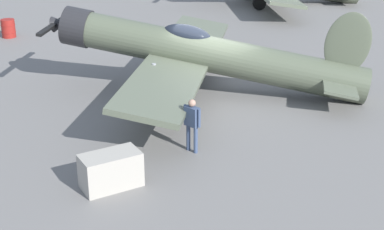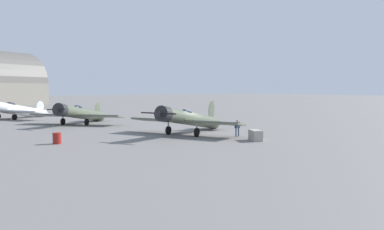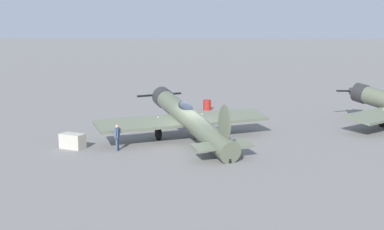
{
  "view_description": "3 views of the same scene",
  "coord_description": "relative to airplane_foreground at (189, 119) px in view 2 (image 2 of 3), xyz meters",
  "views": [
    {
      "loc": [
        10.45,
        -15.76,
        6.98
      ],
      "look_at": [
        2.06,
        -4.27,
        1.1
      ],
      "focal_mm": 52.72,
      "sensor_mm": 36.0,
      "label": 1
    },
    {
      "loc": [
        -19.98,
        -28.78,
        4.39
      ],
      "look_at": [
        -0.0,
        0.0,
        1.8
      ],
      "focal_mm": 33.84,
      "sensor_mm": 36.0,
      "label": 2
    },
    {
      "loc": [
        31.84,
        1.59,
        7.47
      ],
      "look_at": [
        -0.0,
        0.0,
        1.8
      ],
      "focal_mm": 49.37,
      "sensor_mm": 36.0,
      "label": 3
    }
  ],
  "objects": [
    {
      "name": "ground_plane",
      "position": [
        0.48,
        0.24,
        -1.46
      ],
      "size": [
        400.0,
        400.0,
        0.0
      ],
      "primitive_type": "plane",
      "color": "slate"
    },
    {
      "name": "airplane_far_line",
      "position": [
        -10.97,
        28.73,
        -0.14
      ],
      "size": [
        10.84,
        10.88,
        3.51
      ],
      "rotation": [
        0.0,
        0.0,
        3.7
      ],
      "color": "#B7BABF",
      "rests_on": "ground_plane"
    },
    {
      "name": "ground_crew_mechanic",
      "position": [
        2.54,
        -4.03,
        -0.52
      ],
      "size": [
        0.6,
        0.26,
        1.55
      ],
      "rotation": [
        0.0,
        0.0,
        1.46
      ],
      "color": "#384766",
      "rests_on": "ground_plane"
    },
    {
      "name": "airplane_foreground",
      "position": [
        0.0,
        0.0,
        0.0
      ],
      "size": [
        11.08,
        11.09,
        3.26
      ],
      "rotation": [
        0.0,
        0.0,
        3.6
      ],
      "color": "#4C5442",
      "rests_on": "ground_plane"
    },
    {
      "name": "equipment_crate",
      "position": [
        2.09,
        -6.81,
        -1.02
      ],
      "size": [
        1.3,
        1.64,
        0.89
      ],
      "rotation": [
        0.0,
        0.0,
        1.15
      ],
      "color": "#9E998E",
      "rests_on": "ground_plane"
    },
    {
      "name": "airplane_mid_apron",
      "position": [
        -5.61,
        15.61,
        -0.14
      ],
      "size": [
        9.94,
        10.0,
        2.94
      ],
      "rotation": [
        0.0,
        0.0,
        3.88
      ],
      "color": "#4C5442",
      "rests_on": "ground_plane"
    },
    {
      "name": "fuel_drum",
      "position": [
        -12.09,
        0.89,
        -1.02
      ],
      "size": [
        0.69,
        0.69,
        0.88
      ],
      "color": "maroon",
      "rests_on": "ground_plane"
    }
  ]
}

